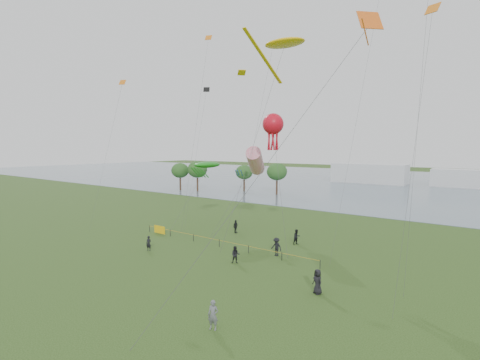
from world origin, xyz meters
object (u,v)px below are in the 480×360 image
Objects in this scene: fence at (181,234)px; kite_stingray at (284,44)px; kite_octopus at (273,125)px; kite_flyer at (213,315)px.

fence is 25.09m from kite_stingray.
fence is at bearing -176.65° from kite_octopus.
kite_flyer is at bearing -96.48° from kite_stingray.
kite_stingray is (11.20, 5.11, 21.86)m from fence.
kite_octopus is (10.48, 4.18, 13.09)m from fence.
kite_octopus is at bearing 92.30° from kite_flyer.
fence is 1.62× the size of kite_octopus.
fence is 1.05× the size of kite_stingray.
fence is 22.11m from kite_flyer.
kite_stingray is at bearing 89.42° from kite_flyer.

